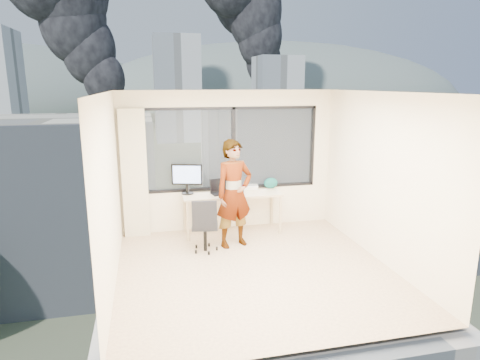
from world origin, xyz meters
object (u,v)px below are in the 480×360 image
object	(u,v)px
desk	(232,213)
laptop	(222,187)
handbag	(271,183)
game_console	(250,187)
monitor	(187,179)
person	(234,194)
chair	(205,224)

from	to	relation	value
desk	laptop	bearing A→B (deg)	-179.14
handbag	game_console	bearing A→B (deg)	161.75
desk	game_console	bearing A→B (deg)	31.71
monitor	handbag	size ratio (longest dim) A/B	2.10
desk	monitor	distance (m)	1.05
monitor	laptop	bearing A→B (deg)	1.55
monitor	game_console	distance (m)	1.24
desk	laptop	size ratio (longest dim) A/B	4.58
person	laptop	distance (m)	0.64
person	game_console	world-z (taller)	person
desk	chair	bearing A→B (deg)	-128.66
chair	game_console	distance (m)	1.49
laptop	handbag	world-z (taller)	laptop
person	game_console	size ratio (longest dim) A/B	6.51
game_console	laptop	world-z (taller)	laptop
monitor	laptop	size ratio (longest dim) A/B	1.43
chair	game_console	world-z (taller)	chair
desk	handbag	bearing A→B (deg)	14.38
chair	laptop	xyz separation A→B (m)	(0.43, 0.77, 0.40)
chair	handbag	world-z (taller)	handbag
handbag	desk	bearing A→B (deg)	-176.55
desk	handbag	world-z (taller)	handbag
chair	person	bearing A→B (deg)	23.31
chair	handbag	bearing A→B (deg)	43.32
monitor	handbag	world-z (taller)	monitor
chair	laptop	distance (m)	0.97
person	handbag	distance (m)	1.23
desk	laptop	xyz separation A→B (m)	(-0.19, -0.00, 0.50)
handbag	laptop	bearing A→B (deg)	-179.04
monitor	chair	bearing A→B (deg)	-63.22
chair	monitor	xyz separation A→B (m)	(-0.18, 0.92, 0.57)
game_console	handbag	xyz separation A→B (m)	(0.39, -0.05, 0.07)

